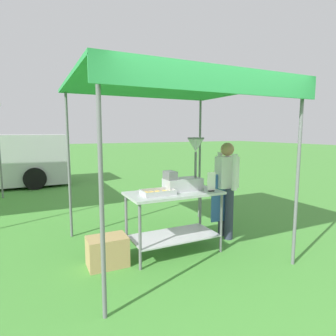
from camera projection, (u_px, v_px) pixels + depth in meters
name	position (u px, v px, depth m)	size (l,w,h in m)	color
ground_plane	(100.00, 189.00, 8.84)	(70.00, 70.00, 0.00)	#478E38
stall_canopy	(171.00, 90.00, 4.02)	(2.77, 2.59, 2.47)	slate
donut_cart	(174.00, 209.00, 4.15)	(1.38, 0.68, 0.92)	#B7B7BC
donut_tray	(158.00, 193.00, 3.94)	(0.46, 0.27, 0.07)	#B7B7BC
donut_fryer	(185.00, 172.00, 4.23)	(0.62, 0.28, 0.78)	#B7B7BC
menu_sign	(211.00, 183.00, 4.15)	(0.13, 0.05, 0.28)	black
vendor	(226.00, 185.00, 4.75)	(0.46, 0.54, 1.61)	#2D3347
supply_crate	(107.00, 251.00, 3.80)	(0.53, 0.36, 0.40)	tan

